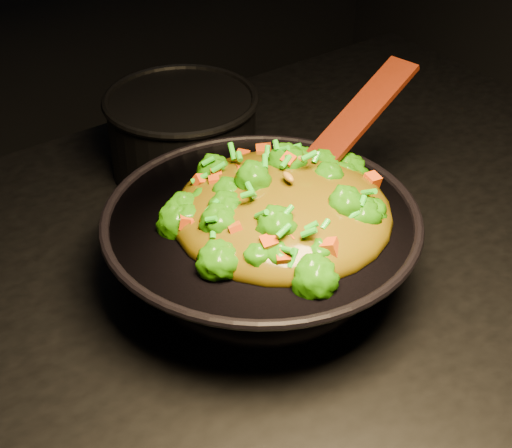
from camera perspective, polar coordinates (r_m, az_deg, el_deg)
wok at (r=0.91m, az=0.37°, el=-2.04°), size 0.37×0.37×0.10m
stir_fry at (r=0.86m, az=1.96°, el=2.85°), size 0.28×0.28×0.09m
spatula at (r=0.95m, az=6.19°, el=6.41°), size 0.26×0.09×0.11m
back_pot at (r=1.13m, az=-5.35°, el=6.58°), size 0.25×0.25×0.12m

